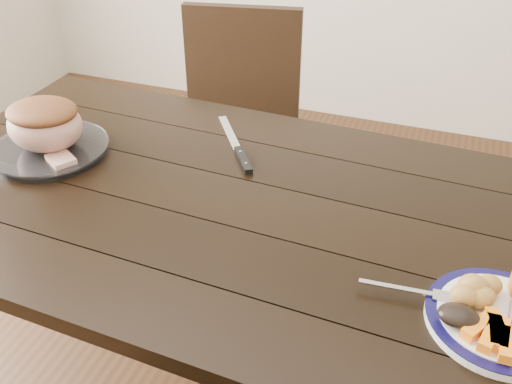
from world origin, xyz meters
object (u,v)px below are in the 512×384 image
(dinner_plate, at_px, (499,321))
(fork, at_px, (416,292))
(chair_far, at_px, (238,127))
(serving_platter, at_px, (51,150))
(dining_table, at_px, (227,231))
(roast_joint, at_px, (45,126))
(carving_knife, at_px, (240,153))

(dinner_plate, distance_m, fork, 0.15)
(chair_far, bearing_deg, serving_platter, 59.84)
(dining_table, bearing_deg, chair_far, 109.80)
(dining_table, bearing_deg, serving_platter, 175.88)
(dinner_plate, relative_size, roast_joint, 1.30)
(fork, bearing_deg, carving_knife, 138.03)
(dinner_plate, xyz_separation_m, fork, (-0.15, 0.01, 0.01))
(chair_far, distance_m, carving_knife, 0.63)
(dining_table, relative_size, roast_joint, 8.47)
(serving_platter, bearing_deg, dining_table, -4.12)
(roast_joint, bearing_deg, fork, -12.83)
(roast_joint, bearing_deg, serving_platter, -90.00)
(dinner_plate, distance_m, roast_joint, 1.12)
(carving_knife, bearing_deg, serving_platter, -105.68)
(chair_far, xyz_separation_m, dinner_plate, (0.86, -0.93, 0.23))
(dining_table, relative_size, dinner_plate, 6.50)
(dining_table, xyz_separation_m, fork, (0.45, -0.18, 0.11))
(dining_table, height_order, roast_joint, roast_joint)
(dining_table, xyz_separation_m, roast_joint, (-0.51, 0.04, 0.17))
(dining_table, relative_size, serving_platter, 5.66)
(chair_far, relative_size, dinner_plate, 3.69)
(dining_table, bearing_deg, carving_knife, 102.61)
(fork, bearing_deg, roast_joint, 162.76)
(serving_platter, relative_size, roast_joint, 1.50)
(dining_table, relative_size, carving_knife, 5.96)
(chair_far, xyz_separation_m, fork, (0.71, -0.92, 0.25))
(dining_table, height_order, dinner_plate, dinner_plate)
(roast_joint, bearing_deg, chair_far, 70.92)
(serving_platter, bearing_deg, dinner_plate, -11.66)
(fork, height_order, roast_joint, roast_joint)
(chair_far, xyz_separation_m, serving_platter, (-0.24, -0.70, 0.23))
(carving_knife, bearing_deg, dining_table, -22.11)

